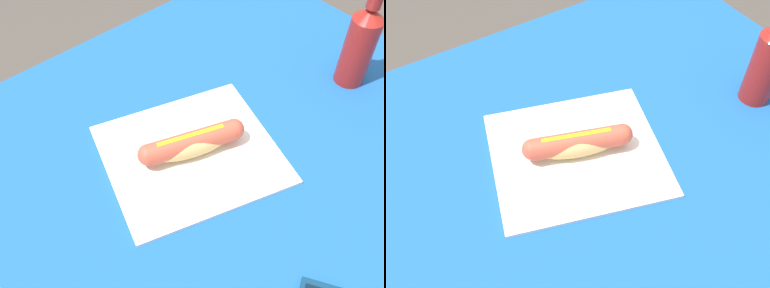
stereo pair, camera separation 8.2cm
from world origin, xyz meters
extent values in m
cylinder|color=brown|center=(0.48, 0.36, 0.35)|extent=(0.07, 0.07, 0.69)
cube|color=brown|center=(0.00, 0.00, 0.71)|extent=(1.12, 0.89, 0.03)
cube|color=#19519E|center=(0.00, 0.00, 0.72)|extent=(1.18, 0.95, 0.00)
cube|color=silver|center=(0.00, 0.05, 0.73)|extent=(0.38, 0.36, 0.01)
ellipsoid|color=#DBB26B|center=(0.00, 0.05, 0.76)|extent=(0.16, 0.10, 0.05)
cylinder|color=#BC4C38|center=(0.00, 0.05, 0.76)|extent=(0.17, 0.09, 0.04)
sphere|color=#BC4C38|center=(0.08, 0.03, 0.76)|extent=(0.04, 0.04, 0.04)
sphere|color=#BC4C38|center=(-0.08, 0.08, 0.76)|extent=(0.04, 0.04, 0.04)
cube|color=yellow|center=(0.00, 0.05, 0.78)|extent=(0.12, 0.05, 0.00)
cylinder|color=maroon|center=(0.39, -0.01, 0.80)|extent=(0.06, 0.06, 0.15)
cone|color=maroon|center=(0.39, -0.01, 0.89)|extent=(0.06, 0.06, 0.03)
cylinder|color=maroon|center=(0.39, -0.01, 0.92)|extent=(0.03, 0.03, 0.03)
camera|label=1|loc=(-0.35, -0.35, 1.39)|focal=42.49mm
camera|label=2|loc=(-0.28, -0.39, 1.39)|focal=42.49mm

